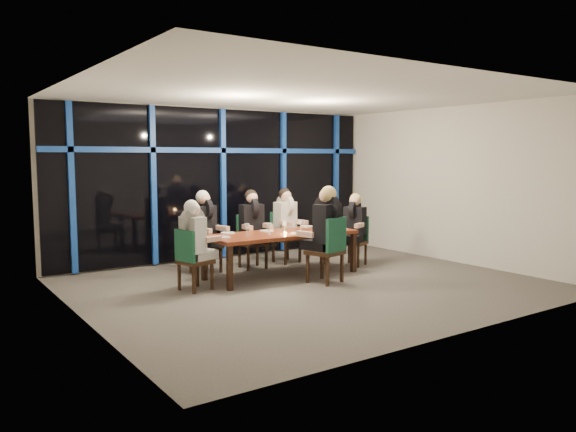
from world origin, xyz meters
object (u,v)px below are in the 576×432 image
(diner_near_mid, at_px, (325,220))
(water_pitcher, at_px, (324,225))
(chair_far_left, at_px, (202,241))
(chair_end_right, at_px, (356,238))
(diner_far_right, at_px, (286,214))
(diner_end_right, at_px, (354,219))
(dining_table, at_px, (281,236))
(chair_far_right, at_px, (284,234))
(chair_near_mid, at_px, (330,247))
(chair_far_mid, at_px, (251,238))
(diner_far_left, at_px, (205,219))
(diner_end_left, at_px, (195,232))
(wine_bottle, at_px, (337,221))
(chair_end_left, at_px, (191,257))
(diner_far_mid, at_px, (252,217))

(diner_near_mid, distance_m, water_pitcher, 0.78)
(water_pitcher, bearing_deg, diner_near_mid, -128.63)
(chair_far_left, distance_m, water_pitcher, 2.17)
(chair_end_right, bearing_deg, diner_far_right, -158.42)
(diner_end_right, bearing_deg, diner_far_right, -161.63)
(dining_table, bearing_deg, chair_far_right, 54.22)
(dining_table, bearing_deg, chair_end_right, 1.76)
(chair_near_mid, bearing_deg, diner_end_right, -160.71)
(chair_far_mid, bearing_deg, chair_far_left, 178.37)
(dining_table, distance_m, chair_far_right, 1.31)
(dining_table, height_order, diner_far_left, diner_far_left)
(diner_end_left, height_order, water_pitcher, diner_end_left)
(chair_end_right, bearing_deg, diner_end_left, -111.62)
(diner_far_left, bearing_deg, chair_far_mid, -17.38)
(chair_end_right, height_order, chair_near_mid, chair_near_mid)
(diner_far_left, bearing_deg, dining_table, -60.84)
(chair_far_left, height_order, diner_end_left, diner_end_left)
(wine_bottle, height_order, water_pitcher, wine_bottle)
(chair_far_right, bearing_deg, chair_near_mid, -108.65)
(chair_end_left, bearing_deg, diner_far_mid, -73.10)
(chair_far_left, relative_size, chair_far_mid, 1.01)
(diner_end_right, bearing_deg, chair_far_right, -163.72)
(chair_far_left, xyz_separation_m, chair_end_left, (-0.76, -1.18, -0.02))
(chair_end_right, bearing_deg, diner_near_mid, -82.91)
(chair_far_right, xyz_separation_m, diner_end_left, (-2.42, -1.17, 0.36))
(chair_far_left, height_order, chair_end_right, chair_far_left)
(diner_end_left, bearing_deg, diner_far_right, -79.47)
(chair_far_mid, bearing_deg, chair_end_right, -21.50)
(water_pitcher, bearing_deg, diner_far_left, 144.18)
(dining_table, relative_size, diner_far_right, 2.72)
(chair_end_left, height_order, wine_bottle, wine_bottle)
(chair_far_left, relative_size, diner_near_mid, 0.95)
(chair_far_right, relative_size, diner_near_mid, 0.94)
(chair_far_left, distance_m, chair_end_right, 2.88)
(chair_end_right, xyz_separation_m, diner_end_left, (-3.38, -0.17, 0.39))
(diner_far_left, distance_m, water_pitcher, 2.08)
(chair_far_mid, relative_size, diner_far_mid, 1.03)
(chair_end_left, xyz_separation_m, diner_far_right, (2.51, 1.11, 0.41))
(chair_far_right, bearing_deg, diner_near_mid, -109.93)
(dining_table, relative_size, diner_end_right, 2.90)
(dining_table, distance_m, chair_end_right, 1.73)
(dining_table, distance_m, diner_end_left, 1.68)
(diner_far_mid, height_order, water_pitcher, diner_far_mid)
(chair_end_left, distance_m, diner_end_left, 0.38)
(diner_far_left, bearing_deg, wine_bottle, -44.38)
(chair_far_right, bearing_deg, diner_far_left, 176.91)
(chair_far_mid, relative_size, diner_end_left, 1.06)
(chair_far_mid, distance_m, chair_end_right, 1.98)
(diner_far_mid, bearing_deg, diner_far_right, 13.07)
(diner_end_left, xyz_separation_m, wine_bottle, (2.75, -0.03, -0.02))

